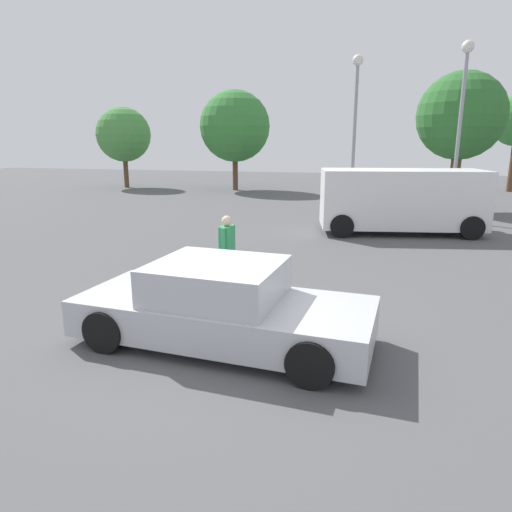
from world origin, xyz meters
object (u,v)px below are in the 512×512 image
light_post_mid (462,102)px  light_post_near (356,108)px  dog (138,280)px  van_white (401,199)px  pedestrian (227,246)px  sedan_foreground (222,307)px

light_post_mid → light_post_near: bearing=163.6°
dog → van_white: (5.54, 7.93, 0.91)m
van_white → pedestrian: bearing=52.4°
light_post_near → light_post_mid: light_post_mid is taller
sedan_foreground → pedestrian: pedestrian is taller
light_post_mid → van_white: bearing=-124.5°
light_post_near → pedestrian: bearing=-99.7°
dog → light_post_near: (3.70, 12.13, 4.14)m
pedestrian → light_post_mid: 12.40m
sedan_foreground → light_post_near: light_post_near is taller
pedestrian → light_post_mid: light_post_mid is taller
dog → light_post_mid: bearing=171.9°
pedestrian → van_white: bearing=-118.2°
van_white → light_post_near: size_ratio=0.86×
pedestrian → light_post_near: (1.97, 11.48, 3.46)m
van_white → pedestrian: (-3.80, -7.28, -0.23)m
van_white → light_post_mid: size_ratio=0.84×
van_white → pedestrian: van_white is taller
pedestrian → sedan_foreground: bearing=105.4°
sedan_foreground → dog: (-2.47, 1.91, -0.34)m
sedan_foreground → pedestrian: 2.69m
pedestrian → light_post_near: size_ratio=0.24×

